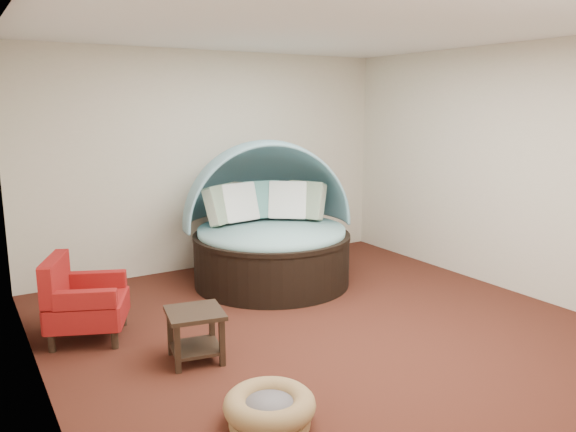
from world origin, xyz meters
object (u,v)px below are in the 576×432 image
pet_basket (270,408)px  canopy_daybed (269,217)px  side_table (195,328)px  red_armchair (82,301)px

pet_basket → canopy_daybed: bearing=60.7°
canopy_daybed → pet_basket: 3.24m
pet_basket → side_table: (-0.06, 1.17, 0.17)m
canopy_daybed → red_armchair: (-2.33, -0.63, -0.44)m
pet_basket → red_armchair: red_armchair is taller
canopy_daybed → side_table: size_ratio=4.38×
red_armchair → side_table: (0.72, -0.96, -0.08)m
pet_basket → side_table: size_ratio=1.48×
red_armchair → side_table: red_armchair is taller
side_table → pet_basket: bearing=-87.2°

